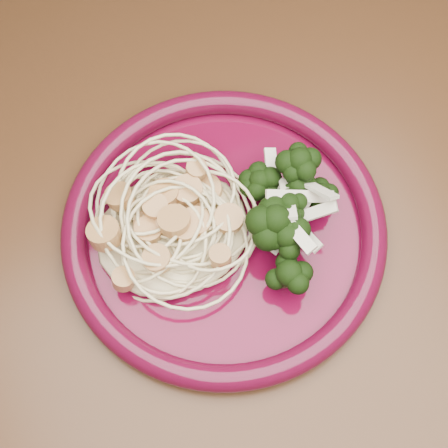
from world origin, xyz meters
TOP-DOWN VIEW (x-y plane):
  - dining_table at (0.00, 0.00)m, footprint 1.20×0.80m
  - dinner_plate at (-0.07, 0.01)m, footprint 0.40×0.40m
  - spaghetti_pile at (-0.11, 0.03)m, footprint 0.18×0.17m
  - scallop_cluster at (-0.11, 0.03)m, footprint 0.18×0.18m
  - broccoli_pile at (-0.01, -0.01)m, footprint 0.13×0.17m
  - onion_garnish at (-0.01, -0.01)m, footprint 0.09×0.11m

SIDE VIEW (x-z plane):
  - dining_table at x=0.00m, z-range 0.28..1.03m
  - dinner_plate at x=-0.07m, z-range 0.75..0.77m
  - spaghetti_pile at x=-0.11m, z-range 0.76..0.79m
  - broccoli_pile at x=-0.01m, z-range 0.76..0.81m
  - scallop_cluster at x=-0.11m, z-range 0.79..0.84m
  - onion_garnish at x=-0.01m, z-range 0.79..0.84m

